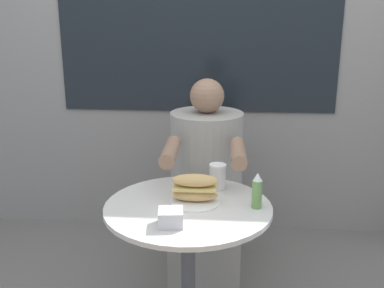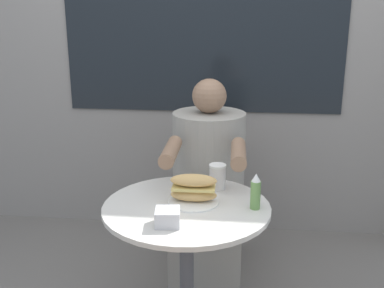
{
  "view_description": "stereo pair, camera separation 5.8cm",
  "coord_description": "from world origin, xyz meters",
  "views": [
    {
      "loc": [
        0.15,
        -1.67,
        1.47
      ],
      "look_at": [
        0.0,
        0.2,
        0.92
      ],
      "focal_mm": 42.0,
      "sensor_mm": 36.0,
      "label": 1
    },
    {
      "loc": [
        0.21,
        -1.66,
        1.47
      ],
      "look_at": [
        0.0,
        0.2,
        0.92
      ],
      "focal_mm": 42.0,
      "sensor_mm": 36.0,
      "label": 2
    }
  ],
  "objects": [
    {
      "name": "drink_cup",
      "position": [
        0.11,
        0.19,
        0.78
      ],
      "size": [
        0.08,
        0.08,
        0.11
      ],
      "color": "silver",
      "rests_on": "cafe_table"
    },
    {
      "name": "seated_diner",
      "position": [
        0.05,
        0.54,
        0.5
      ],
      "size": [
        0.38,
        0.68,
        1.16
      ],
      "rotation": [
        0.0,
        0.0,
        3.16
      ],
      "color": "gray",
      "rests_on": "ground_plane"
    },
    {
      "name": "condiment_bottle",
      "position": [
        0.28,
        0.0,
        0.8
      ],
      "size": [
        0.04,
        0.04,
        0.15
      ],
      "color": "#66934C",
      "rests_on": "cafe_table"
    },
    {
      "name": "napkin_box",
      "position": [
        -0.05,
        -0.18,
        0.75
      ],
      "size": [
        0.1,
        0.1,
        0.06
      ],
      "rotation": [
        0.0,
        0.0,
        0.12
      ],
      "color": "silver",
      "rests_on": "cafe_table"
    },
    {
      "name": "storefront_wall",
      "position": [
        -0.0,
        1.31,
        1.4
      ],
      "size": [
        8.0,
        0.09,
        2.8
      ],
      "color": "gray",
      "rests_on": "ground_plane"
    },
    {
      "name": "sandwich_on_plate",
      "position": [
        0.03,
        0.03,
        0.78
      ],
      "size": [
        0.21,
        0.21,
        0.12
      ],
      "rotation": [
        0.0,
        0.0,
        0.01
      ],
      "color": "white",
      "rests_on": "cafe_table"
    },
    {
      "name": "cafe_table",
      "position": [
        0.0,
        0.0,
        0.53
      ],
      "size": [
        0.68,
        0.68,
        0.72
      ],
      "color": "beige",
      "rests_on": "ground_plane"
    },
    {
      "name": "diner_chair",
      "position": [
        0.05,
        0.89,
        0.52
      ],
      "size": [
        0.39,
        0.39,
        0.87
      ],
      "rotation": [
        0.0,
        0.0,
        3.16
      ],
      "color": "brown",
      "rests_on": "ground_plane"
    }
  ]
}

